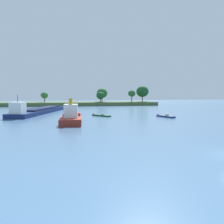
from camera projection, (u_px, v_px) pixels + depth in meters
treeline_island at (71, 102)px, 115.13m from camera, size 96.63×17.18×10.35m
cargo_barge at (40, 110)px, 68.22m from camera, size 13.10×34.67×5.75m
small_motorboat at (101, 115)px, 59.21m from camera, size 4.63×5.47×0.91m
fishing_skiff at (166, 116)px, 56.70m from camera, size 3.12×5.84×0.93m
tugboat at (71, 117)px, 44.31m from camera, size 4.47×9.73×5.12m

